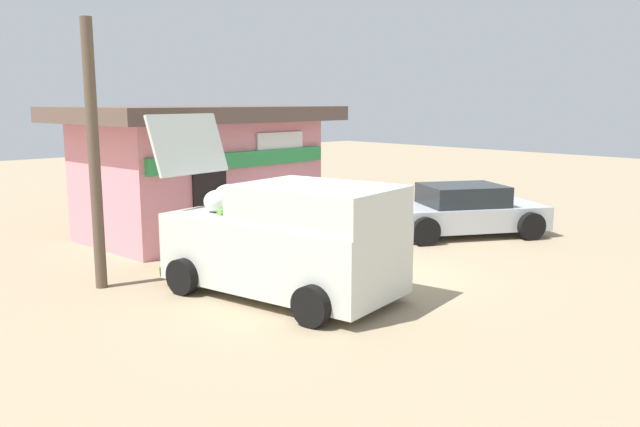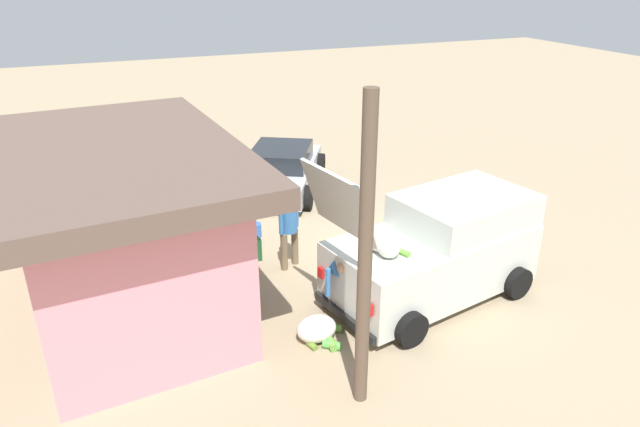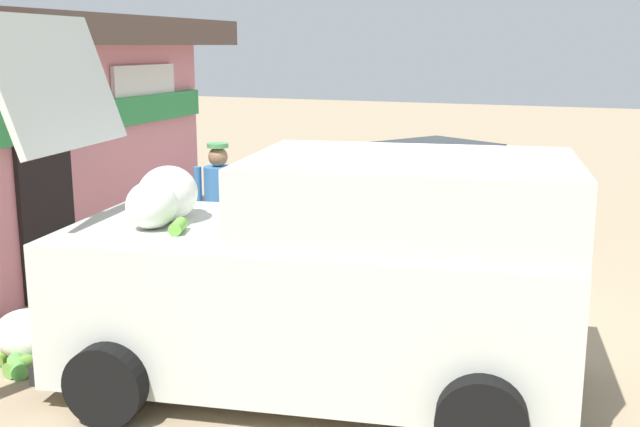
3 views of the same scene
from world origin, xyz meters
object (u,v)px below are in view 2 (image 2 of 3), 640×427
object	(u,v)px
parked_sedan	(281,170)
customer_bending	(337,275)
delivery_van	(437,249)
unloaded_banana_pile	(318,330)
vendor_standing	(289,225)
storefront_bar	(124,225)
paint_bucket	(255,230)

from	to	relation	value
parked_sedan	customer_bending	xyz separation A→B (m)	(-6.33, 1.09, 0.21)
delivery_van	customer_bending	distance (m)	2.05
unloaded_banana_pile	parked_sedan	bearing A→B (deg)	-14.01
delivery_van	vendor_standing	size ratio (longest dim) A/B	2.77
storefront_bar	paint_bucket	bearing A→B (deg)	-57.14
paint_bucket	delivery_van	bearing A→B (deg)	-145.87
customer_bending	unloaded_banana_pile	bearing A→B (deg)	135.53
storefront_bar	delivery_van	size ratio (longest dim) A/B	1.43
delivery_van	customer_bending	xyz separation A→B (m)	(0.12, 2.04, -0.18)
storefront_bar	delivery_van	world-z (taller)	storefront_bar
delivery_van	paint_bucket	bearing A→B (deg)	34.13
customer_bending	paint_bucket	xyz separation A→B (m)	(3.64, 0.51, -0.63)
paint_bucket	vendor_standing	bearing A→B (deg)	-170.25
paint_bucket	storefront_bar	bearing A→B (deg)	122.86
storefront_bar	unloaded_banana_pile	size ratio (longest dim) A/B	7.52
unloaded_banana_pile	customer_bending	bearing A→B (deg)	-44.47
storefront_bar	customer_bending	bearing A→B (deg)	-116.85
delivery_van	vendor_standing	distance (m)	3.08
storefront_bar	unloaded_banana_pile	bearing A→B (deg)	-130.86
delivery_van	paint_bucket	distance (m)	4.61
unloaded_banana_pile	delivery_van	bearing A→B (deg)	-78.51
customer_bending	delivery_van	bearing A→B (deg)	-93.37
storefront_bar	vendor_standing	world-z (taller)	storefront_bar
vendor_standing	customer_bending	xyz separation A→B (m)	(-1.98, -0.22, -0.17)
unloaded_banana_pile	storefront_bar	bearing A→B (deg)	49.14
storefront_bar	vendor_standing	xyz separation A→B (m)	(0.23, -3.22, -0.69)
delivery_van	customer_bending	world-z (taller)	delivery_van
parked_sedan	vendor_standing	size ratio (longest dim) A/B	2.55
vendor_standing	parked_sedan	bearing A→B (deg)	-16.78
storefront_bar	paint_bucket	size ratio (longest dim) A/B	19.96
delivery_van	storefront_bar	bearing A→B (deg)	71.23
vendor_standing	unloaded_banana_pile	bearing A→B (deg)	170.70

